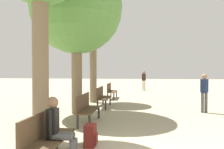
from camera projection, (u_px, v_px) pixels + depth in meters
name	position (u px, v px, depth m)	size (l,w,h in m)	color
bench_row_0	(46.00, 135.00, 4.02)	(0.45, 1.56, 0.94)	#4C3823
bench_row_1	(86.00, 107.00, 7.11)	(0.45, 1.56, 0.94)	#4C3823
bench_row_2	(102.00, 96.00, 10.19)	(0.45, 1.56, 0.94)	#4C3823
bench_row_3	(111.00, 90.00, 13.28)	(0.45, 1.56, 0.94)	#4C3823
tree_row_1	(77.00, 9.00, 8.61)	(3.62, 3.62, 5.99)	#7A664C
tree_row_2	(93.00, 24.00, 11.70)	(2.36, 2.36, 5.50)	#7A664C
person_seated	(58.00, 128.00, 4.02)	(0.56, 0.32, 1.23)	#4C4C4C
backpack	(90.00, 136.00, 4.92)	(0.27, 0.33, 0.50)	maroon
pedestrian_near	(144.00, 79.00, 18.57)	(0.34, 0.29, 1.67)	beige
pedestrian_mid	(204.00, 90.00, 8.84)	(0.32, 0.27, 1.58)	#4C4C4C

